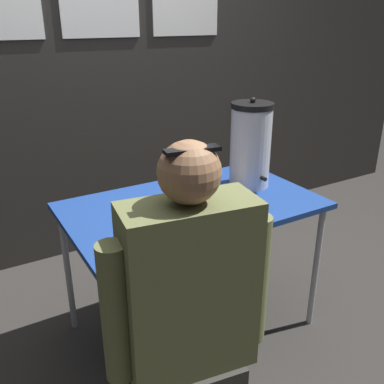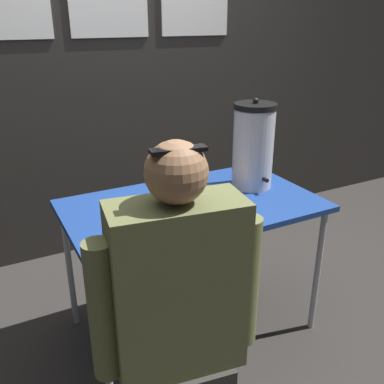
# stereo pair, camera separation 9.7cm
# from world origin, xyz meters

# --- Properties ---
(ground_plane) EXTENTS (12.00, 12.00, 0.00)m
(ground_plane) POSITION_xyz_m (0.00, 0.00, 0.00)
(ground_plane) COLOR #2D2B28
(back_wall) EXTENTS (6.00, 0.11, 2.49)m
(back_wall) POSITION_xyz_m (0.00, 1.18, 1.25)
(back_wall) COLOR #282623
(back_wall) RESTS_ON ground
(folding_table) EXTENTS (1.23, 0.73, 0.74)m
(folding_table) POSITION_xyz_m (0.00, 0.00, 0.69)
(folding_table) COLOR navy
(folding_table) RESTS_ON ground
(donut_box) EXTENTS (0.42, 0.29, 0.05)m
(donut_box) POSITION_xyz_m (-0.01, -0.04, 0.76)
(donut_box) COLOR beige
(donut_box) RESTS_ON folding_table
(coffee_urn) EXTENTS (0.22, 0.25, 0.47)m
(coffee_urn) POSITION_xyz_m (0.39, 0.06, 0.96)
(coffee_urn) COLOR silver
(coffee_urn) RESTS_ON folding_table
(cell_phone) EXTENTS (0.13, 0.16, 0.01)m
(cell_phone) POSITION_xyz_m (-0.30, -0.21, 0.74)
(cell_phone) COLOR #2D334C
(cell_phone) RESTS_ON folding_table
(person_seated) EXTENTS (0.58, 0.29, 1.26)m
(person_seated) POSITION_xyz_m (-0.39, -0.64, 0.60)
(person_seated) COLOR #33332D
(person_seated) RESTS_ON ground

